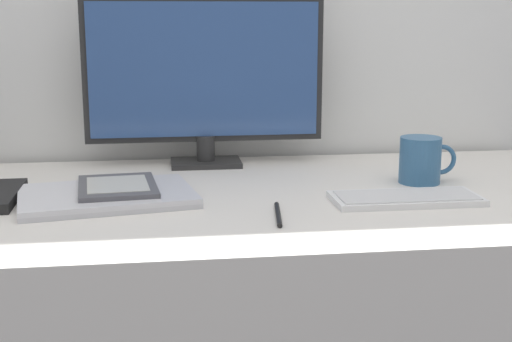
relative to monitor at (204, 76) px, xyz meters
name	(u,v)px	position (x,y,z in m)	size (l,w,h in m)	color
monitor	(204,76)	(0.00, 0.00, 0.00)	(0.56, 0.11, 0.40)	#262626
keyboard	(406,198)	(0.36, -0.40, -0.21)	(0.29, 0.12, 0.01)	silver
laptop	(107,196)	(-0.21, -0.31, -0.20)	(0.36, 0.28, 0.02)	#BCBCC1
ereader	(117,186)	(-0.19, -0.29, -0.19)	(0.17, 0.21, 0.01)	#4C4C51
coffee_mug	(421,160)	(0.45, -0.25, -0.16)	(0.12, 0.09, 0.10)	#336089
pen	(278,214)	(0.10, -0.47, -0.21)	(0.03, 0.14, 0.01)	black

